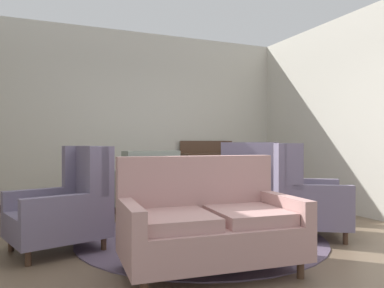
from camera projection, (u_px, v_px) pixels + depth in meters
name	position (u px, v px, depth m)	size (l,w,h in m)	color
ground	(212.00, 244.00, 4.01)	(8.29, 8.29, 0.00)	brown
wall_back	(140.00, 118.00, 6.73)	(5.59, 0.08, 3.06)	beige
wall_right	(343.00, 114.00, 5.87)	(0.08, 4.15, 3.06)	beige
baseboard_back	(141.00, 200.00, 6.68)	(5.43, 0.03, 0.12)	#4C3323
area_rug	(201.00, 237.00, 4.28)	(2.79, 2.79, 0.01)	#5B4C60
coffee_table	(192.00, 202.00, 4.53)	(0.79, 0.79, 0.47)	#4C3323
porcelain_vase	(188.00, 184.00, 4.49)	(0.14, 0.14, 0.31)	#384C93
settee	(208.00, 224.00, 3.18)	(1.52, 0.95, 0.96)	tan
armchair_near_sideboard	(254.00, 184.00, 5.67)	(1.15, 1.14, 1.09)	slate
armchair_beside_settee	(145.00, 188.00, 5.50)	(0.90, 0.95, 0.97)	gray
armchair_near_window	(67.00, 206.00, 3.82)	(1.05, 0.96, 1.05)	slate
armchair_far_left	(302.00, 197.00, 4.38)	(1.08, 1.08, 1.08)	slate
side_table	(260.00, 189.00, 5.58)	(0.45, 0.45, 0.65)	#4C3323
sideboard	(211.00, 174.00, 6.95)	(1.08, 0.41, 1.12)	#4C3323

